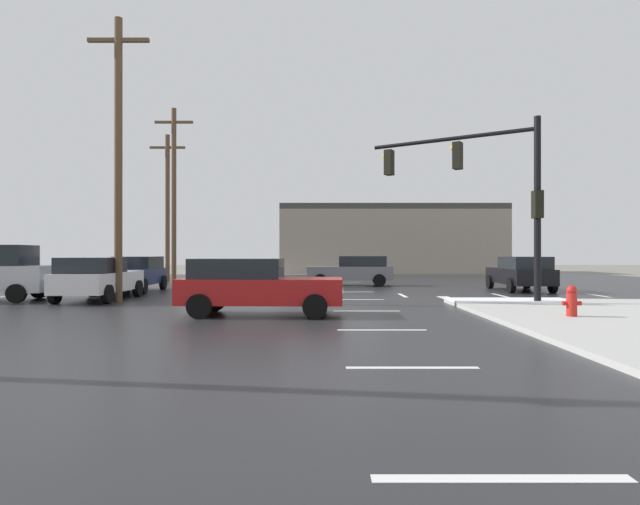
{
  "coord_description": "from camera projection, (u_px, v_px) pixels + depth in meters",
  "views": [
    {
      "loc": [
        -1.39,
        -22.13,
        1.74
      ],
      "look_at": [
        -1.29,
        4.09,
        1.79
      ],
      "focal_mm": 30.34,
      "sensor_mm": 36.0,
      "label": 1
    }
  ],
  "objects": [
    {
      "name": "sedan_black",
      "position": [
        518.0,
        273.0,
        24.87
      ],
      "size": [
        2.06,
        4.56,
        1.58
      ],
      "rotation": [
        0.0,
        0.0,
        1.56
      ],
      "color": "black",
      "rests_on": "road_asphalt"
    },
    {
      "name": "sedan_white",
      "position": [
        95.0,
        278.0,
        19.74
      ],
      "size": [
        2.02,
        4.54,
        1.58
      ],
      "rotation": [
        0.0,
        0.0,
        1.57
      ],
      "color": "white",
      "rests_on": "road_asphalt"
    },
    {
      "name": "sedan_red",
      "position": [
        253.0,
        285.0,
        15.09
      ],
      "size": [
        4.58,
        2.12,
        1.58
      ],
      "rotation": [
        0.0,
        0.0,
        -0.03
      ],
      "color": "#B21919",
      "rests_on": "road_asphalt"
    },
    {
      "name": "fire_hydrant",
      "position": [
        569.0,
        301.0,
        13.8
      ],
      "size": [
        0.48,
        0.26,
        0.79
      ],
      "color": "red",
      "rests_on": "sidewalk_corner"
    },
    {
      "name": "snow_strip_curbside",
      "position": [
        508.0,
        300.0,
        18.15
      ],
      "size": [
        4.0,
        1.6,
        0.06
      ],
      "primitive_type": "cube",
      "color": "white",
      "rests_on": "sidewalk_corner"
    },
    {
      "name": "sedan_grey",
      "position": [
        351.0,
        270.0,
        28.9
      ],
      "size": [
        4.63,
        2.26,
        1.58
      ],
      "rotation": [
        0.0,
        0.0,
        3.08
      ],
      "color": "slate",
      "rests_on": "road_asphalt"
    },
    {
      "name": "utility_pole_mid",
      "position": [
        116.0,
        154.0,
        19.26
      ],
      "size": [
        2.2,
        0.28,
        10.17
      ],
      "color": "brown",
      "rests_on": "ground_plane"
    },
    {
      "name": "utility_pole_distant",
      "position": [
        165.0,
        205.0,
        33.75
      ],
      "size": [
        2.2,
        0.28,
        9.18
      ],
      "color": "brown",
      "rests_on": "ground_plane"
    },
    {
      "name": "lane_markings",
      "position": [
        385.0,
        298.0,
        20.76
      ],
      "size": [
        36.15,
        36.15,
        0.01
      ],
      "color": "silver",
      "rests_on": "road_asphalt"
    },
    {
      "name": "road_asphalt",
      "position": [
        352.0,
        296.0,
        22.13
      ],
      "size": [
        44.0,
        44.0,
        0.02
      ],
      "primitive_type": "cube",
      "color": "#232326",
      "rests_on": "ground_plane"
    },
    {
      "name": "utility_pole_far",
      "position": [
        172.0,
        192.0,
        31.06
      ],
      "size": [
        2.2,
        0.28,
        10.11
      ],
      "color": "brown",
      "rests_on": "ground_plane"
    },
    {
      "name": "ground_plane",
      "position": [
        352.0,
        296.0,
        22.13
      ],
      "size": [
        120.0,
        120.0,
        0.0
      ],
      "primitive_type": "plane",
      "color": "slate"
    },
    {
      "name": "sedan_navy",
      "position": [
        133.0,
        273.0,
        24.6
      ],
      "size": [
        2.07,
        4.56,
        1.58
      ],
      "rotation": [
        0.0,
        0.0,
        -1.56
      ],
      "color": "#141E47",
      "rests_on": "road_asphalt"
    },
    {
      "name": "traffic_signal_mast",
      "position": [
        484.0,
        181.0,
        18.49
      ],
      "size": [
        5.13,
        3.45,
        6.07
      ],
      "rotation": [
        0.0,
        0.0,
        2.57
      ],
      "color": "black",
      "rests_on": "sidewalk_corner"
    },
    {
      "name": "strip_building_background",
      "position": [
        387.0,
        240.0,
        50.04
      ],
      "size": [
        19.84,
        8.0,
        6.06
      ],
      "color": "gray",
      "rests_on": "ground_plane"
    }
  ]
}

